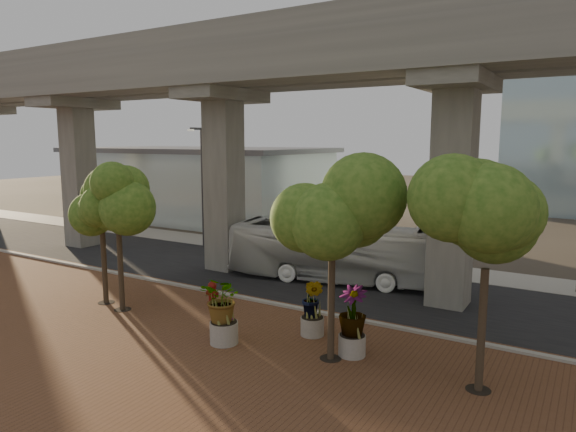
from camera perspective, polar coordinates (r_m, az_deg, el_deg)
The scene contains 17 objects.
ground at distance 23.66m, azimuth 1.65°, elevation -8.76°, with size 160.00×160.00×0.00m, color #352E26.
brick_plaza at distance 17.56m, azimuth -11.79°, elevation -15.13°, with size 70.00×13.00×0.06m, color brown.
asphalt_road at distance 25.34m, azimuth 3.90°, elevation -7.55°, with size 90.00×8.00×0.04m, color black.
curb_strip at distance 22.00m, azimuth -0.95°, elevation -9.89°, with size 70.00×0.25×0.16m, color #9C9991.
far_sidewalk at distance 30.18m, azimuth 8.71°, elevation -5.00°, with size 90.00×3.00×0.06m, color #9C9991.
transit_viaduct at distance 24.36m, azimuth 4.08°, elevation 9.11°, with size 72.00×5.60×12.40m.
station_pavilion at distance 47.48m, azimuth -9.93°, elevation 3.77°, with size 23.00×13.00×6.30m.
transit_bus at distance 25.60m, azimuth 5.11°, elevation -4.03°, with size 2.49×10.63×2.96m, color silver.
fire_hydrant at distance 22.22m, azimuth -8.41°, elevation -8.46°, with size 0.53×0.48×1.06m.
planter_front at distance 17.86m, azimuth -7.19°, elevation -9.53°, with size 2.17×2.17×2.38m.
planter_right at distance 16.91m, azimuth 7.19°, elevation -10.74°, with size 2.17×2.17×2.31m.
planter_left at distance 18.52m, azimuth 2.74°, elevation -9.45°, with size 1.88×1.88×2.07m.
street_tree_far_west at distance 22.85m, azimuth -20.07°, elevation 1.33°, with size 3.46×3.46×5.91m.
street_tree_near_west at distance 21.61m, azimuth -18.46°, elevation 2.08°, with size 3.58×3.58×6.36m.
street_tree_near_east at distance 15.83m, azimuth 4.95°, elevation -0.23°, with size 4.25×4.25×6.51m.
street_tree_far_east at distance 14.71m, azimuth 21.30°, elevation -1.28°, with size 3.83×3.83×6.37m.
streetlamp_west at distance 33.25m, azimuth -9.63°, elevation 4.05°, with size 0.38×1.12×7.72m.
Camera 1 is at (11.10, -19.68, 7.01)m, focal length 32.00 mm.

